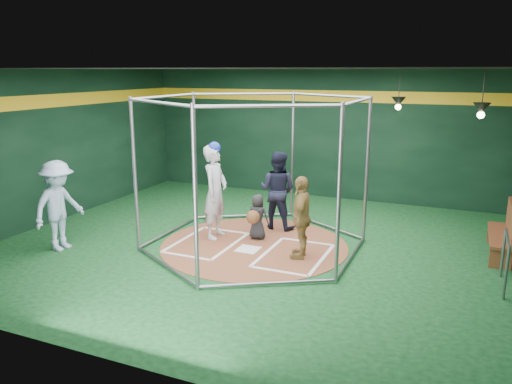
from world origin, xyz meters
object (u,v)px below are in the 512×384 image
at_px(batter_figure, 215,191).
at_px(dugout_bench, 505,231).
at_px(visitor_leopard, 301,217).
at_px(umpire, 278,190).

bearing_deg(batter_figure, dugout_bench, 12.38).
distance_m(visitor_leopard, umpire, 1.85).
height_order(visitor_leopard, dugout_bench, visitor_leopard).
xyz_separation_m(batter_figure, visitor_leopard, (2.03, -0.40, -0.22)).
bearing_deg(umpire, batter_figure, 52.14).
xyz_separation_m(batter_figure, dugout_bench, (5.58, 1.22, -0.52)).
relative_size(batter_figure, visitor_leopard, 1.30).
xyz_separation_m(umpire, dugout_bench, (4.60, 0.11, -0.38)).
bearing_deg(dugout_bench, umpire, -178.64).
relative_size(visitor_leopard, umpire, 0.90).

